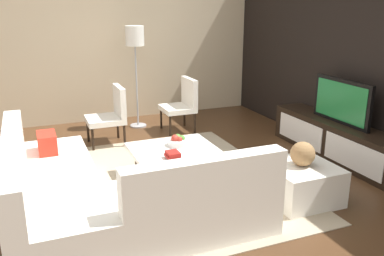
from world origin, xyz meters
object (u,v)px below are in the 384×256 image
(media_console, at_px, (337,140))
(television, at_px, (342,101))
(ottoman, at_px, (300,183))
(decorative_ball, at_px, (303,154))
(accent_chair_far, at_px, (183,102))
(floor_lamp, at_px, (135,43))
(accent_chair_near, at_px, (111,112))
(book_stack, at_px, (173,155))
(sectional_couch, at_px, (101,194))
(coffee_table, at_px, (177,165))
(fruit_bowl, at_px, (179,141))

(media_console, bearing_deg, television, 90.00)
(media_console, height_order, ottoman, media_console)
(decorative_ball, bearing_deg, accent_chair_far, -174.98)
(accent_chair_far, bearing_deg, ottoman, -4.86)
(floor_lamp, height_order, decorative_ball, floor_lamp)
(media_console, height_order, accent_chair_near, accent_chair_near)
(television, xyz_separation_m, accent_chair_far, (-1.99, -1.49, -0.30))
(television, relative_size, accent_chair_far, 1.17)
(television, relative_size, book_stack, 5.99)
(sectional_couch, bearing_deg, television, 98.76)
(sectional_couch, xyz_separation_m, accent_chair_far, (-2.50, 1.80, 0.21))
(coffee_table, relative_size, book_stack, 6.22)
(television, bearing_deg, book_stack, -87.27)
(decorative_ball, bearing_deg, accent_chair_near, -150.66)
(television, distance_m, ottoman, 1.62)
(ottoman, relative_size, book_stack, 4.11)
(television, relative_size, sectional_couch, 0.43)
(coffee_table, bearing_deg, accent_chair_far, 156.92)
(media_console, height_order, floor_lamp, floor_lamp)
(sectional_couch, relative_size, decorative_ball, 9.17)
(fruit_bowl, bearing_deg, television, 82.66)
(sectional_couch, height_order, ottoman, sectional_couch)
(coffee_table, height_order, floor_lamp, floor_lamp)
(accent_chair_near, bearing_deg, coffee_table, 3.99)
(television, height_order, floor_lamp, floor_lamp)
(floor_lamp, relative_size, accent_chair_far, 1.95)
(ottoman, xyz_separation_m, fruit_bowl, (-1.14, -0.96, 0.23))
(ottoman, distance_m, decorative_ball, 0.33)
(accent_chair_far, xyz_separation_m, decorative_ball, (2.85, 0.25, 0.04))
(sectional_couch, height_order, floor_lamp, floor_lamp)
(book_stack, bearing_deg, media_console, 92.73)
(coffee_table, relative_size, accent_chair_near, 1.22)
(media_console, bearing_deg, book_stack, -87.27)
(media_console, relative_size, sectional_couch, 0.96)
(decorative_ball, distance_m, book_stack, 1.40)
(sectional_couch, distance_m, ottoman, 2.08)
(accent_chair_near, bearing_deg, media_console, 46.80)
(television, distance_m, decorative_ball, 1.53)
(fruit_bowl, bearing_deg, accent_chair_far, 157.41)
(accent_chair_far, xyz_separation_m, book_stack, (2.11, -0.93, -0.07))
(floor_lamp, bearing_deg, accent_chair_far, 51.63)
(accent_chair_near, height_order, floor_lamp, floor_lamp)
(sectional_couch, height_order, fruit_bowl, sectional_couch)
(accent_chair_near, relative_size, fruit_bowl, 3.11)
(media_console, bearing_deg, sectional_couch, -81.24)
(accent_chair_near, bearing_deg, television, 46.80)
(coffee_table, xyz_separation_m, floor_lamp, (-2.40, 0.17, 1.22))
(sectional_couch, bearing_deg, accent_chair_near, 165.90)
(fruit_bowl, height_order, accent_chair_far, accent_chair_far)
(ottoman, height_order, accent_chair_far, accent_chair_far)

